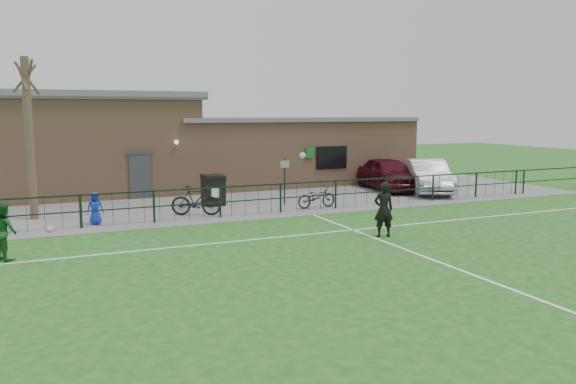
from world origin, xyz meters
name	(u,v)px	position (x,y,z in m)	size (l,w,h in m)	color
ground	(364,265)	(0.00, 0.00, 0.00)	(90.00, 90.00, 0.00)	#1B5218
paving_strip	(217,196)	(0.00, 13.50, 0.01)	(34.00, 13.00, 0.02)	slate
pitch_line_touch	(259,216)	(0.00, 7.80, 0.00)	(28.00, 0.10, 0.01)	white
pitch_line_mid	(300,235)	(0.00, 4.00, 0.00)	(28.00, 0.10, 0.01)	white
pitch_line_perp	(426,257)	(2.00, 0.00, 0.00)	(0.10, 16.00, 0.01)	white
perimeter_fence	(257,200)	(0.00, 8.00, 0.60)	(28.00, 0.10, 1.20)	black
bare_tree	(30,140)	(-8.00, 10.50, 3.00)	(0.30, 0.30, 6.00)	#4D3C2F
wheelie_bin_left	(213,191)	(-0.96, 10.83, 0.63)	(0.81, 0.92, 1.22)	black
wheelie_bin_right	(214,192)	(-0.81, 11.18, 0.55)	(0.70, 0.80, 1.06)	black
sign_post	(285,181)	(1.95, 9.79, 1.02)	(0.06, 0.06, 2.00)	black
car_maroon	(389,174)	(8.68, 11.82, 0.86)	(1.98, 4.91, 1.67)	#420B16
car_silver	(427,176)	(9.91, 10.28, 0.84)	(1.73, 4.97, 1.64)	#B3B5BB
bicycle_d	(196,201)	(-2.24, 8.76, 0.60)	(0.55, 1.93, 1.16)	black
bicycle_e	(316,197)	(2.83, 8.44, 0.48)	(0.61, 1.74, 0.92)	black
spectator_child	(95,208)	(-5.99, 8.49, 0.60)	(0.57, 0.37, 1.16)	#1432C4
goalkeeper_kick	(382,208)	(2.33, 2.78, 0.93)	(1.87, 3.57, 2.57)	black
outfield_player	(4,231)	(-8.70, 4.46, 0.79)	(0.77, 0.60, 1.58)	#17531E
ball_ground	(50,229)	(-7.52, 7.76, 0.11)	(0.23, 0.23, 0.23)	white
clubhouse	(183,147)	(-0.88, 16.50, 2.22)	(24.25, 5.40, 4.96)	#A47B5B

